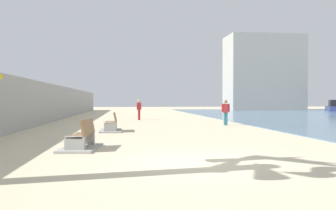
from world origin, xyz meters
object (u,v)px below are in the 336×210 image
Objects in this scene: boat_outer at (333,107)px; bench_far at (111,127)px; bench_near at (82,142)px; person_standing at (139,108)px; person_walking at (226,111)px.

bench_far is at bearing -135.55° from boat_outer.
bench_near and bench_far have the same top height.
bench_far is 1.26× the size of person_standing.
bench_near is 6.61m from bench_far.
bench_near is at bearing -95.83° from bench_far.
person_walking is at bearing -52.37° from person_standing.
boat_outer reaches higher than bench_far.
boat_outer reaches higher than bench_near.
boat_outer is (29.39, 20.18, -0.34)m from person_standing.
person_standing is at bearing -145.53° from boat_outer.
person_walking reaches higher than bench_near.
boat_outer is (31.18, 30.59, 0.40)m from bench_far.
person_standing reaches higher than person_walking.
boat_outer reaches higher than person_walking.
bench_far is at bearing -153.18° from person_walking.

